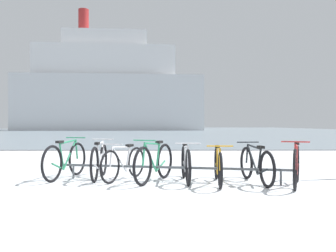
% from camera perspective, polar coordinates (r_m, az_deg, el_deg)
% --- Properties ---
extents(ground, '(80.00, 132.00, 0.08)m').
position_cam_1_polar(ground, '(58.93, -1.39, -0.85)').
color(ground, silver).
extents(bike_rack, '(4.48, 0.96, 0.31)m').
position_cam_1_polar(bike_rack, '(6.84, 0.52, -6.87)').
color(bike_rack, '#4C5156').
rests_on(bike_rack, ground).
extents(bicycle_0, '(0.56, 1.68, 0.84)m').
position_cam_1_polar(bicycle_0, '(7.54, -16.40, -5.38)').
color(bicycle_0, black).
rests_on(bicycle_0, ground).
extents(bicycle_1, '(0.46, 1.66, 0.81)m').
position_cam_1_polar(bicycle_1, '(7.36, -11.16, -5.63)').
color(bicycle_1, black).
rests_on(bicycle_1, ground).
extents(bicycle_2, '(0.76, 1.46, 0.75)m').
position_cam_1_polar(bicycle_2, '(7.08, -7.23, -6.04)').
color(bicycle_2, black).
rests_on(bicycle_2, ground).
extents(bicycle_3, '(0.75, 1.59, 0.84)m').
position_cam_1_polar(bicycle_3, '(6.82, -2.23, -5.99)').
color(bicycle_3, black).
rests_on(bicycle_3, ground).
extents(bicycle_4, '(0.46, 1.62, 0.78)m').
position_cam_1_polar(bicycle_4, '(6.85, 2.94, -6.16)').
color(bicycle_4, black).
rests_on(bicycle_4, ground).
extents(bicycle_5, '(0.46, 1.73, 0.75)m').
position_cam_1_polar(bicycle_5, '(6.65, 8.20, -6.46)').
color(bicycle_5, black).
rests_on(bicycle_5, ground).
extents(bicycle_6, '(0.46, 1.69, 0.77)m').
position_cam_1_polar(bicycle_6, '(6.88, 14.18, -6.18)').
color(bicycle_6, black).
rests_on(bicycle_6, ground).
extents(bicycle_7, '(0.73, 1.58, 0.84)m').
position_cam_1_polar(bicycle_7, '(6.75, 20.26, -6.06)').
color(bicycle_7, black).
rests_on(bicycle_7, ground).
extents(ferry_ship, '(35.75, 13.63, 23.51)m').
position_cam_1_polar(ferry_ship, '(69.60, -9.56, 5.86)').
color(ferry_ship, silver).
rests_on(ferry_ship, ground).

